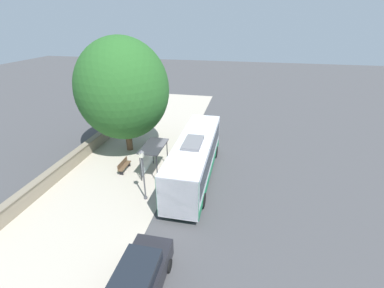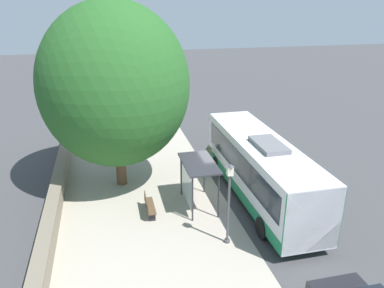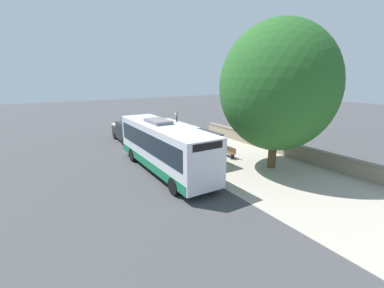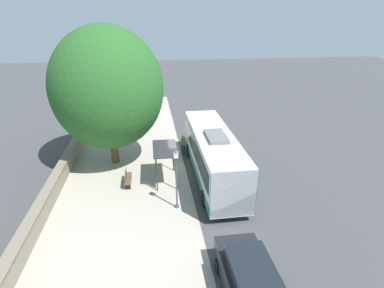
% 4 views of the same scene
% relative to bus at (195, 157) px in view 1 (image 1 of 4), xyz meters
% --- Properties ---
extents(ground_plane, '(120.00, 120.00, 0.00)m').
position_rel_bus_xyz_m(ground_plane, '(-1.71, 1.23, -1.81)').
color(ground_plane, '#424244').
rests_on(ground_plane, ground).
extents(sidewalk_plaza, '(9.00, 44.00, 0.02)m').
position_rel_bus_xyz_m(sidewalk_plaza, '(-6.21, 1.23, -1.80)').
color(sidewalk_plaza, '#ADA393').
rests_on(sidewalk_plaza, ground).
extents(stone_wall, '(0.60, 20.00, 1.11)m').
position_rel_bus_xyz_m(stone_wall, '(-10.26, 1.23, -1.25)').
color(stone_wall, gray).
rests_on(stone_wall, ground).
extents(bus, '(2.59, 10.44, 3.50)m').
position_rel_bus_xyz_m(bus, '(0.00, 0.00, 0.00)').
color(bus, silver).
rests_on(bus, ground).
extents(bus_shelter, '(1.57, 2.92, 2.42)m').
position_rel_bus_xyz_m(bus_shelter, '(-3.37, 0.09, 0.18)').
color(bus_shelter, '#2D2D33').
rests_on(bus_shelter, ground).
extents(pedestrian, '(0.34, 0.22, 1.58)m').
position_rel_bus_xyz_m(pedestrian, '(-1.55, 4.26, -0.90)').
color(pedestrian, '#2D3347').
rests_on(pedestrian, ground).
extents(bench, '(0.40, 1.67, 0.88)m').
position_rel_bus_xyz_m(bench, '(-5.79, -0.14, -1.34)').
color(bench, brown).
rests_on(bench, ground).
extents(street_lamp_near, '(0.28, 0.28, 3.76)m').
position_rel_bus_xyz_m(street_lamp_near, '(-2.79, -3.22, 0.43)').
color(street_lamp_near, '#4C4C51').
rests_on(street_lamp_near, ground).
extents(shade_tree, '(7.81, 7.81, 10.01)m').
position_rel_bus_xyz_m(shade_tree, '(-6.90, 3.45, 3.90)').
color(shade_tree, brown).
rests_on(shade_tree, ground).
extents(parked_car_behind_bus, '(1.99, 4.59, 1.89)m').
position_rel_bus_xyz_m(parked_car_behind_bus, '(-0.57, -9.77, -0.89)').
color(parked_car_behind_bus, black).
rests_on(parked_car_behind_bus, ground).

